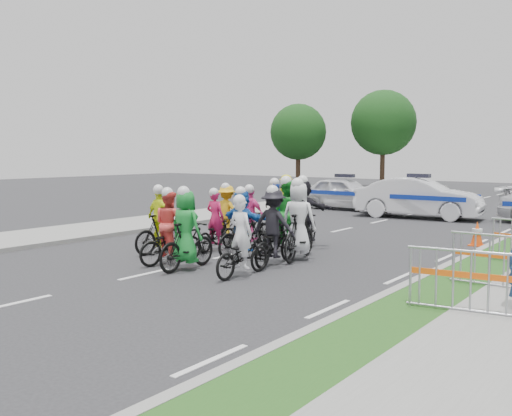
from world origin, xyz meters
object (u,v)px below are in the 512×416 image
Objects in this scene: rider_7 at (299,228)px; marshal_hiviz at (286,193)px; rider_6 at (216,230)px; tree_0 at (298,132)px; police_car_0 at (344,193)px; parked_bike at (277,203)px; rider_1 at (187,237)px; rider_8 at (288,223)px; rider_2 at (170,235)px; rider_11 at (304,217)px; rider_10 at (227,219)px; barrier_1 at (504,265)px; rider_5 at (242,227)px; rider_0 at (242,249)px; rider_4 at (274,234)px; barrier_0 at (471,285)px; tree_3 at (383,123)px; rider_9 at (251,223)px; rider_3 at (161,227)px; police_car_1 at (418,198)px; rider_12 at (276,220)px; cone_0 at (477,234)px.

rider_7 is 1.23× the size of marshal_hiviz.
rider_6 is 28.31m from tree_0.
parked_bike is (-1.85, -2.85, -0.35)m from police_car_0.
rider_1 is 2.90m from rider_7.
rider_8 is 11.80m from police_car_0.
rider_2 is 4.21m from rider_11.
rider_10 is 8.34m from barrier_1.
rider_5 is 1.05× the size of rider_6.
marshal_hiviz is at bearing -59.89° from rider_0.
rider_7 is (0.13, 0.89, 0.05)m from rider_4.
rider_11 reaches higher than rider_5.
rider_2 is 7.32m from barrier_1.
rider_5 is 6.28m from barrier_1.
rider_1 is at bearing -162.80° from barrier_1.
barrier_0 is 0.32× the size of tree_0.
tree_0 is (-8.77, 15.36, 3.79)m from parked_bike.
tree_3 is at bearing 118.35° from barrier_1.
rider_11 is (0.41, 4.31, 0.10)m from rider_1.
rider_8 is 29.53m from tree_3.
rider_9 reaches higher than parked_bike.
rider_8 is 0.81m from rider_11.
police_car_1 is (2.34, 12.04, 0.12)m from rider_3.
rider_12 is 0.38× the size of police_car_1.
rider_0 is 13.46m from parked_bike.
rider_2 reaches higher than rider_6.
barrier_0 is at bearing 154.31° from rider_4.
rider_2 reaches higher than police_car_1.
tree_3 is at bearing -70.61° from rider_3.
rider_8 is 2.96× the size of cone_0.
rider_9 reaches higher than police_car_1.
rider_9 is at bearing 141.75° from marshal_hiviz.
cone_0 is (3.96, -5.75, -0.48)m from police_car_1.
rider_3 is 3.38m from rider_8.
rider_7 reaches higher than rider_3.
rider_12 is at bearing 159.27° from barrier_1.
rider_11 is at bearing -97.75° from rider_1.
rider_12 is at bearing -82.89° from rider_1.
rider_12 is 0.95× the size of barrier_1.
police_car_1 is (1.10, 8.53, 0.19)m from rider_12.
rider_0 reaches higher than marshal_hiviz.
rider_2 is 3.01m from rider_9.
rider_9 reaches higher than cone_0.
rider_8 reaches higher than rider_6.
rider_3 is (-2.00, 1.13, -0.04)m from rider_1.
rider_6 is (-1.16, 0.32, -0.19)m from rider_5.
rider_9 is at bearing -46.25° from rider_4.
cone_0 is at bearing 105.00° from barrier_0.
tree_3 reaches higher than rider_10.
barrier_0 is at bearing 157.27° from rider_6.
rider_4 is 0.90m from rider_7.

